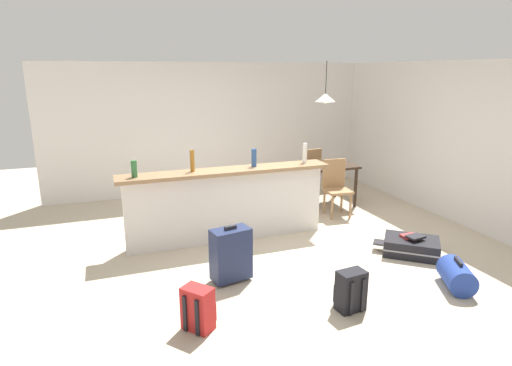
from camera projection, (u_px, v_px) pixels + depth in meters
ground_plane at (278, 246)px, 5.89m from camera, size 13.00×13.00×0.05m
wall_back at (219, 128)px, 8.33m from camera, size 6.60×0.10×2.50m
wall_right at (445, 140)px, 6.84m from camera, size 0.10×6.00×2.50m
partition_half_wall at (227, 207)px, 5.92m from camera, size 2.80×0.20×0.98m
bar_countertop at (227, 171)px, 5.79m from camera, size 2.96×0.40×0.05m
bottle_green at (134, 169)px, 5.34m from camera, size 0.08×0.08×0.22m
bottle_amber at (192, 161)px, 5.63m from camera, size 0.06×0.06×0.29m
bottle_blue at (254, 158)px, 5.93m from camera, size 0.07×0.07×0.25m
bottle_white at (305, 153)px, 6.18m from camera, size 0.07×0.07×0.29m
dining_table at (322, 170)px, 7.47m from camera, size 1.10×0.80×0.74m
dining_chair_near_partition at (336, 185)px, 6.98m from camera, size 0.43×0.43×0.93m
dining_chair_far_side at (309, 170)px, 8.01m from camera, size 0.46×0.46×0.93m
pendant_lamp at (325, 97)px, 7.10m from camera, size 0.34×0.34×0.71m
suitcase_flat_black at (411, 246)px, 5.53m from camera, size 0.85×0.82×0.22m
suitcase_upright_navy at (231, 254)px, 4.78m from camera, size 0.48×0.32×0.67m
backpack_red at (198, 309)px, 3.92m from camera, size 0.34×0.34×0.42m
backpack_black at (350, 291)px, 4.24m from camera, size 0.30×0.27×0.42m
duffel_bag_blue at (457, 276)px, 4.66m from camera, size 0.48×0.56×0.34m
book_stack at (413, 236)px, 5.50m from camera, size 0.24×0.27×0.06m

